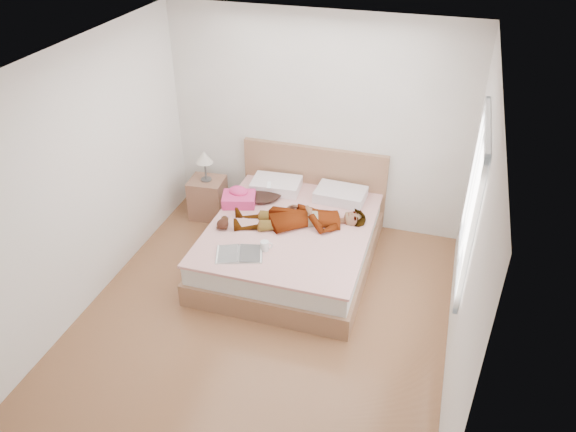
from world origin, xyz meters
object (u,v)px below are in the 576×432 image
(towel, at_px, (239,197))
(bed, at_px, (293,239))
(phone, at_px, (269,185))
(magazine, at_px, (239,254))
(nightstand, at_px, (208,195))
(coffee_mug, at_px, (265,246))
(plush_toy, at_px, (223,223))
(woman, at_px, (301,215))

(towel, bearing_deg, bed, -15.39)
(phone, height_order, towel, phone)
(magazine, distance_m, nightstand, 1.66)
(phone, relative_size, bed, 0.05)
(bed, distance_m, towel, 0.81)
(phone, relative_size, magazine, 0.17)
(towel, height_order, coffee_mug, towel)
(bed, height_order, nightstand, bed)
(coffee_mug, distance_m, plush_toy, 0.63)
(phone, bearing_deg, magazine, -105.12)
(phone, xyz_separation_m, magazine, (0.07, -1.16, -0.17))
(bed, bearing_deg, magazine, -114.87)
(woman, xyz_separation_m, magazine, (-0.43, -0.76, -0.09))
(woman, relative_size, plush_toy, 7.18)
(phone, bearing_deg, plush_toy, -129.30)
(bed, relative_size, plush_toy, 10.12)
(phone, bearing_deg, bed, -62.79)
(phone, distance_m, nightstand, 0.99)
(woman, bearing_deg, phone, -147.00)
(towel, relative_size, magazine, 0.82)
(towel, height_order, magazine, towel)
(coffee_mug, height_order, nightstand, nightstand)
(bed, distance_m, coffee_mug, 0.67)
(towel, xyz_separation_m, coffee_mug, (0.59, -0.79, -0.03))
(towel, height_order, nightstand, nightstand)
(phone, distance_m, towel, 0.38)
(coffee_mug, relative_size, plush_toy, 0.66)
(plush_toy, height_order, nightstand, nightstand)
(woman, distance_m, nightstand, 1.54)
(bed, bearing_deg, coffee_mug, -101.87)
(nightstand, bearing_deg, coffee_mug, -44.78)
(plush_toy, distance_m, nightstand, 1.14)
(nightstand, bearing_deg, phone, -11.40)
(bed, relative_size, nightstand, 2.26)
(woman, distance_m, plush_toy, 0.85)
(bed, distance_m, nightstand, 1.43)
(coffee_mug, bearing_deg, nightstand, 135.22)
(phone, height_order, nightstand, nightstand)
(nightstand, bearing_deg, magazine, -54.34)
(plush_toy, bearing_deg, towel, 92.21)
(coffee_mug, bearing_deg, woman, 70.52)
(phone, xyz_separation_m, bed, (0.41, -0.41, -0.41))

